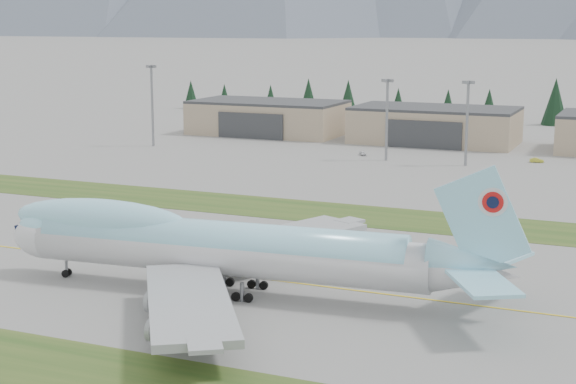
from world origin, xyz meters
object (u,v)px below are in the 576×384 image
at_px(service_vehicle_a, 363,155).
at_px(service_vehicle_b, 537,163).
at_px(boeing_747_freighter, 221,247).
at_px(hangar_center, 435,125).
at_px(hangar_left, 268,117).

bearing_deg(service_vehicle_a, service_vehicle_b, -25.56).
xyz_separation_m(boeing_747_freighter, service_vehicle_a, (-21.66, 125.23, -6.32)).
distance_m(boeing_747_freighter, service_vehicle_b, 133.43).
bearing_deg(hangar_center, hangar_left, 180.00).
distance_m(hangar_center, service_vehicle_a, 34.97).
bearing_deg(boeing_747_freighter, service_vehicle_b, 74.73).
bearing_deg(boeing_747_freighter, hangar_left, 107.30).
bearing_deg(service_vehicle_b, service_vehicle_a, 88.65).
xyz_separation_m(hangar_left, service_vehicle_b, (88.48, -26.53, -5.39)).
height_order(hangar_left, service_vehicle_b, hangar_left).
bearing_deg(hangar_center, service_vehicle_a, -110.06).
bearing_deg(service_vehicle_a, hangar_center, 36.93).
bearing_deg(service_vehicle_a, boeing_747_freighter, -113.20).
bearing_deg(hangar_left, boeing_747_freighter, -67.66).
bearing_deg(boeing_747_freighter, service_vehicle_a, 94.77).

